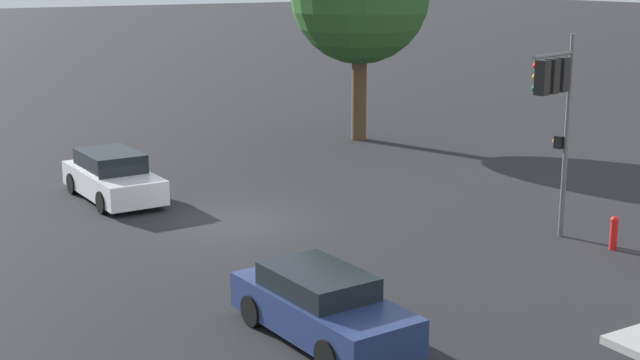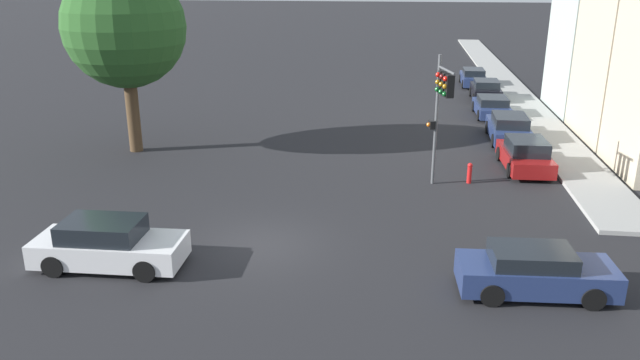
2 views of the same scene
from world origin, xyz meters
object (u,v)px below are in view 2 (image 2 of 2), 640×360
Objects in this scene: traffic_signal at (442,95)px; parked_car_4 at (473,77)px; fire_hydrant at (470,172)px; crossing_car_0 at (108,245)px; crossing_car_1 at (535,272)px; parked_car_0 at (525,155)px; parked_car_1 at (509,128)px; parked_car_2 at (492,107)px; street_tree at (124,27)px; parked_car_3 at (486,90)px.

parked_car_4 is at bearing -113.33° from traffic_signal.
fire_hydrant is at bearing -161.31° from traffic_signal.
crossing_car_0 reaches higher than crossing_car_1.
parked_car_4 is (1.73, 33.48, -0.04)m from crossing_car_1.
parked_car_0 is 0.90× the size of parked_car_1.
parked_car_2 is (-0.07, 10.92, -0.09)m from parked_car_0.
parked_car_0 reaches higher than fire_hydrant.
parked_car_1 is at bearing 47.37° from crossing_car_0.
parked_car_2 is (14.79, 22.70, -0.12)m from crossing_car_0.
parked_car_2 is (19.17, 10.14, -5.60)m from street_tree.
parked_car_0 is at bearing -179.23° from parked_car_4.
parked_car_4 is (-0.18, 16.48, -0.06)m from parked_car_1.
street_tree reaches higher than parked_car_4.
fire_hydrant is (-2.89, -18.15, -0.21)m from parked_car_3.
street_tree reaches higher than traffic_signal.
crossing_car_1 is at bearing 174.54° from parked_car_2.
crossing_car_1 is 1.05× the size of parked_car_4.
street_tree is at bearing 108.09° from crossing_car_0.
parked_car_2 is 10.66m from parked_car_4.
traffic_signal is at bearing 168.02° from parked_car_3.
crossing_car_1 is 1.06× the size of parked_car_2.
parked_car_0 is at bearing 78.22° from crossing_car_1.
street_tree is 2.17× the size of parked_car_2.
parked_car_3 reaches higher than crossing_car_1.
street_tree is 22.22m from crossing_car_1.
parked_car_1 is 7.86m from fire_hydrant.
traffic_signal reaches higher than crossing_car_0.
parked_car_2 reaches higher than fire_hydrant.
street_tree reaches higher than parked_car_0.
parked_car_2 is at bearing 2.54° from parked_car_1.
traffic_signal is at bearing 102.21° from crossing_car_1.
parked_car_2 is at bearing 78.54° from fire_hydrant.
parked_car_3 is at bearing 60.39° from crossing_car_0.
crossing_car_0 is at bearing 145.91° from parked_car_2.
street_tree reaches higher than fire_hydrant.
crossing_car_1 is 27.89m from parked_car_3.
street_tree is 1.96× the size of crossing_car_0.
parked_car_3 is at bearing 37.99° from street_tree.
traffic_signal is 3.96m from fire_hydrant.
parked_car_1 is at bearing 12.64° from street_tree.
street_tree is 2.14× the size of parked_car_0.
parked_car_0 is 21.58m from parked_car_4.
parked_car_1 is at bearing -131.23° from traffic_signal.
parked_car_0 is 3.54m from fire_hydrant.
crossing_car_1 is (13.01, -0.12, -0.05)m from crossing_car_0.
parked_car_0 is 4.67× the size of fire_hydrant.
street_tree is 15.70m from traffic_signal.
parked_car_4 is (-0.05, 10.66, 0.03)m from parked_car_2.
crossing_car_0 reaches higher than parked_car_2.
crossing_car_1 reaches higher than parked_car_2.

